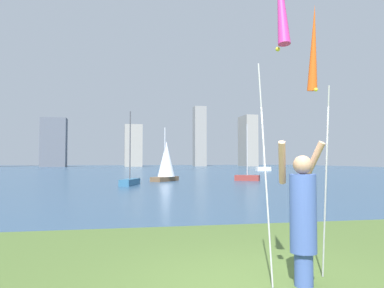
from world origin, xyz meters
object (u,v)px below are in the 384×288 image
Objects in this scene: kite_flag_left at (280,5)px; sailboat_3 at (263,168)px; sailboat_1 at (247,177)px; sailboat_2 at (130,181)px; sailboat_4 at (166,162)px; person at (303,214)px; kite_flag_right at (314,54)px.

kite_flag_left is 55.60m from sailboat_3.
sailboat_1 is 0.94× the size of sailboat_2.
sailboat_3 is 1.40× the size of sailboat_4.
kite_flag_left is 1.04× the size of sailboat_4.
sailboat_3 is at bearing 54.37° from sailboat_2.
person is 0.48× the size of kite_flag_right.
sailboat_2 is at bearing -125.63° from sailboat_3.
sailboat_2 reaches higher than kite_flag_right.
sailboat_1 is at bearing 73.02° from kite_flag_right.
sailboat_4 is at bearing 86.01° from kite_flag_left.
sailboat_3 is 31.20m from sailboat_4.
kite_flag_left is at bearing -86.79° from sailboat_2.
kite_flag_left reaches higher than kite_flag_right.
kite_flag_right is 25.74m from sailboat_4.
sailboat_3 is at bearing 69.21° from kite_flag_right.
person is 0.33× the size of sailboat_3.
sailboat_1 reaches higher than sailboat_4.
sailboat_2 is at bearing -122.85° from sailboat_4.
kite_flag_right is 0.95× the size of sailboat_4.
sailboat_4 is at bearing -126.14° from sailboat_3.
kite_flag_left is 26.65m from sailboat_4.
sailboat_2 reaches higher than sailboat_1.
kite_flag_left is at bearing -108.35° from sailboat_1.
sailboat_3 is (11.67, 25.86, 0.11)m from sailboat_1.
sailboat_1 reaches higher than kite_flag_left.
person is at bearing -111.06° from sailboat_3.
sailboat_3 reaches higher than sailboat_2.
sailboat_4 is at bearing 87.96° from kite_flag_right.
sailboat_3 is (19.77, 51.32, -0.60)m from person.
sailboat_2 is at bearing 93.21° from kite_flag_left.
sailboat_4 is (3.07, 4.75, 1.27)m from sailboat_2.
kite_flag_left is at bearing -93.99° from sailboat_4.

